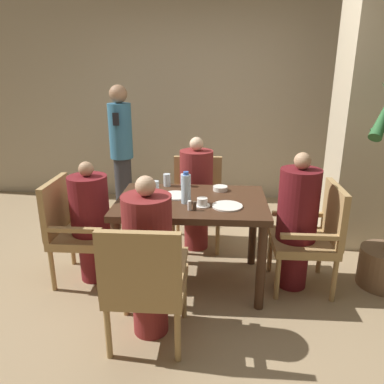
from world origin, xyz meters
TOP-DOWN VIEW (x-y plane):
  - ground_plane at (0.00, 0.00)m, footprint 16.00×16.00m
  - wall_back at (0.00, 2.29)m, footprint 8.00×0.06m
  - pillar_stone at (1.63, 0.94)m, footprint 0.55×0.55m
  - dining_table at (0.00, 0.00)m, footprint 1.20×0.81m
  - chair_left_side at (-0.98, -0.00)m, footprint 0.50×0.50m
  - diner_in_left_chair at (-0.85, 0.00)m, footprint 0.32×0.32m
  - chair_far_side at (0.00, 0.79)m, footprint 0.50×0.50m
  - diner_in_far_chair at (-0.00, 0.65)m, footprint 0.32×0.32m
  - chair_right_side at (0.98, -0.00)m, footprint 0.50×0.50m
  - diner_in_right_chair at (0.85, 0.00)m, footprint 0.32×0.32m
  - chair_near_corner at (-0.24, -0.79)m, footprint 0.50×0.50m
  - diner_in_near_chair at (-0.24, -0.65)m, footprint 0.32×0.32m
  - standing_host at (-0.93, 1.43)m, footprint 0.27×0.30m
  - plate_main_left at (0.28, -0.15)m, footprint 0.23×0.23m
  - plate_main_right at (-0.14, 0.07)m, footprint 0.23×0.23m
  - plate_dessert_center at (-0.27, -0.26)m, footprint 0.23×0.23m
  - teacup_with_saucer at (0.09, -0.14)m, footprint 0.12×0.12m
  - bowl_small at (0.23, 0.25)m, footprint 0.12×0.12m
  - water_bottle at (-0.04, -0.08)m, footprint 0.08×0.08m
  - glass_tall_near at (-0.24, 0.35)m, footprint 0.06×0.06m
  - glass_tall_mid at (-0.09, 0.35)m, footprint 0.06×0.06m
  - glass_tall_far at (-0.31, 0.12)m, footprint 0.06×0.06m
  - salt_shaker at (-0.00, -0.24)m, footprint 0.03×0.03m
  - pepper_shaker at (0.04, -0.24)m, footprint 0.03×0.03m
  - fork_beside_plate at (-0.35, -0.08)m, footprint 0.17×0.07m

SIDE VIEW (x-z plane):
  - ground_plane at x=0.00m, z-range 0.00..0.00m
  - chair_left_side at x=-0.98m, z-range 0.04..0.92m
  - chair_far_side at x=0.00m, z-range 0.04..0.92m
  - chair_right_side at x=0.98m, z-range 0.04..0.92m
  - chair_near_corner at x=-0.24m, z-range 0.04..0.92m
  - diner_in_left_chair at x=-0.85m, z-range 0.01..1.06m
  - diner_in_near_chair at x=-0.24m, z-range 0.01..1.14m
  - diner_in_far_chair at x=0.00m, z-range 0.01..1.15m
  - diner_in_right_chair at x=0.85m, z-range 0.01..1.16m
  - dining_table at x=0.00m, z-range 0.27..1.01m
  - fork_beside_plate at x=-0.35m, z-range 0.74..0.75m
  - plate_main_left at x=0.28m, z-range 0.74..0.76m
  - plate_main_right at x=-0.14m, z-range 0.74..0.76m
  - plate_dessert_center at x=-0.27m, z-range 0.74..0.76m
  - bowl_small at x=0.23m, z-range 0.74..0.78m
  - teacup_with_saucer at x=0.09m, z-range 0.74..0.80m
  - pepper_shaker at x=0.04m, z-range 0.74..0.81m
  - salt_shaker at x=0.00m, z-range 0.74..0.82m
  - glass_tall_near at x=-0.24m, z-range 0.74..0.86m
  - glass_tall_mid at x=-0.09m, z-range 0.74..0.86m
  - glass_tall_far at x=-0.31m, z-range 0.74..0.86m
  - standing_host at x=-0.93m, z-range 0.06..1.63m
  - water_bottle at x=-0.04m, z-range 0.74..0.99m
  - pillar_stone at x=1.63m, z-range 0.00..2.70m
  - wall_back at x=0.00m, z-range 0.00..2.80m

